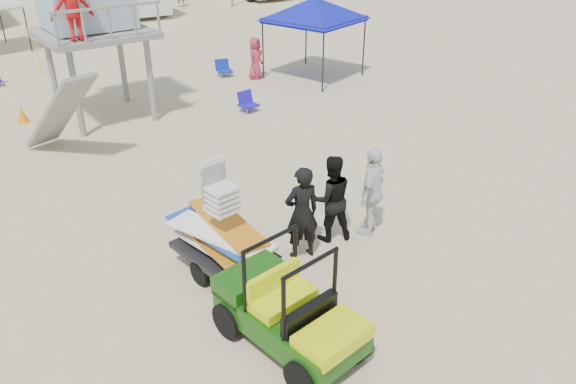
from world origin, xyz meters
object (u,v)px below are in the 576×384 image
surf_trailer (222,234)px  man_left (302,213)px  utility_cart (290,305)px  canopy_blue (315,1)px

surf_trailer → man_left: size_ratio=1.25×
utility_cart → canopy_blue: 14.98m
surf_trailer → man_left: (1.52, -0.30, 0.13)m
utility_cart → canopy_blue: size_ratio=0.67×
surf_trailer → utility_cart: bearing=-90.1°
utility_cart → canopy_blue: bearing=54.7°
canopy_blue → surf_trailer: bearing=-131.2°
surf_trailer → canopy_blue: bearing=48.8°
utility_cart → man_left: 2.54m
man_left → surf_trailer: bearing=-3.2°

